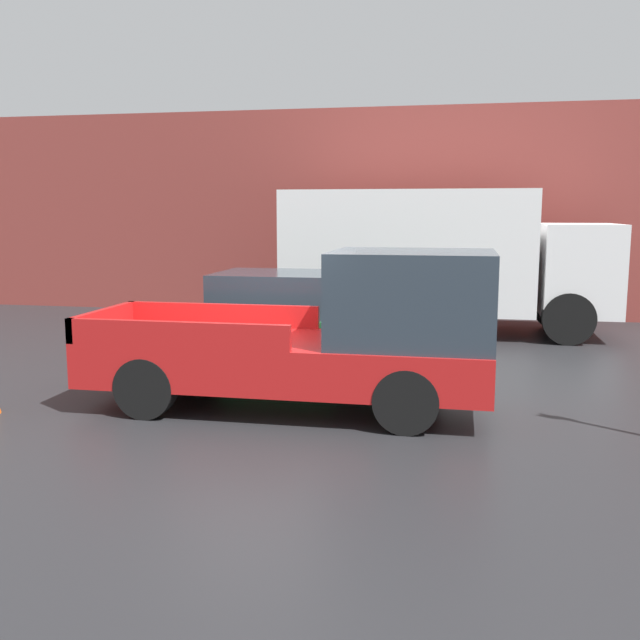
% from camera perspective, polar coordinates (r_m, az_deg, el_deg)
% --- Properties ---
extents(ground_plane, '(60.00, 60.00, 0.00)m').
position_cam_1_polar(ground_plane, '(10.22, -4.94, -6.91)').
color(ground_plane, '#232326').
extents(building_wall, '(28.00, 0.15, 5.38)m').
position_cam_1_polar(building_wall, '(18.97, 2.86, 8.55)').
color(building_wall, brown).
rests_on(building_wall, ground).
extents(pickup_truck, '(5.59, 1.93, 2.23)m').
position_cam_1_polar(pickup_truck, '(9.77, 0.85, -1.41)').
color(pickup_truck, red).
rests_on(pickup_truck, ground).
extents(car, '(4.70, 2.01, 1.68)m').
position_cam_1_polar(car, '(12.64, -2.75, 0.09)').
color(car, '#1E592D').
rests_on(car, ground).
extents(delivery_truck, '(7.27, 2.41, 3.20)m').
position_cam_1_polar(delivery_truck, '(16.36, 9.26, 5.14)').
color(delivery_truck, white).
rests_on(delivery_truck, ground).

